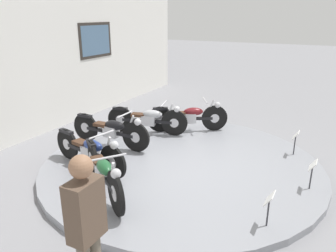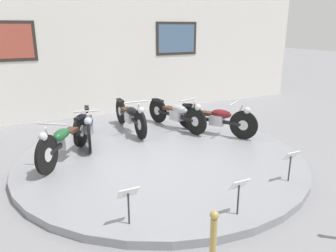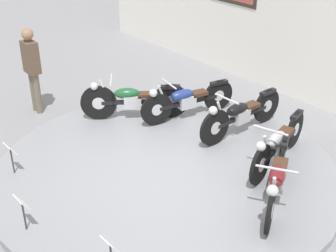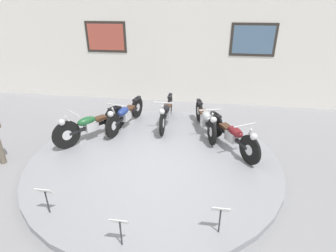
# 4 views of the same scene
# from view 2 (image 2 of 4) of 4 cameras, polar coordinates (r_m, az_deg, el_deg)

# --- Properties ---
(ground_plane) EXTENTS (60.00, 60.00, 0.00)m
(ground_plane) POSITION_cam_2_polar(r_m,az_deg,el_deg) (6.46, -1.20, -6.00)
(ground_plane) COLOR gray
(display_platform) EXTENTS (5.44, 5.44, 0.12)m
(display_platform) POSITION_cam_2_polar(r_m,az_deg,el_deg) (6.43, -1.20, -5.49)
(display_platform) COLOR gray
(display_platform) RESTS_ON ground_plane
(back_wall) EXTENTS (14.00, 0.22, 3.94)m
(back_wall) POSITION_cam_2_polar(r_m,az_deg,el_deg) (9.77, -11.71, 13.36)
(back_wall) COLOR white
(back_wall) RESTS_ON ground_plane
(motorcycle_green) EXTENTS (1.24, 1.67, 0.81)m
(motorcycle_green) POSITION_cam_2_polar(r_m,az_deg,el_deg) (6.35, -17.59, -2.17)
(motorcycle_green) COLOR black
(motorcycle_green) RESTS_ON display_platform
(motorcycle_blue) EXTENTS (0.58, 1.94, 0.79)m
(motorcycle_blue) POSITION_cam_2_polar(r_m,az_deg,el_deg) (7.21, -13.74, 0.21)
(motorcycle_blue) COLOR black
(motorcycle_blue) RESTS_ON display_platform
(motorcycle_black) EXTENTS (0.54, 2.00, 0.80)m
(motorcycle_black) POSITION_cam_2_polar(r_m,az_deg,el_deg) (7.78, -6.57, 1.89)
(motorcycle_black) COLOR black
(motorcycle_black) RESTS_ON display_platform
(motorcycle_silver) EXTENTS (0.66, 1.93, 0.79)m
(motorcycle_silver) POSITION_cam_2_polar(r_m,az_deg,el_deg) (7.93, 1.54, 2.23)
(motorcycle_silver) COLOR black
(motorcycle_silver) RESTS_ON display_platform
(motorcycle_maroon) EXTENTS (1.08, 1.73, 0.80)m
(motorcycle_maroon) POSITION_cam_2_polar(r_m,az_deg,el_deg) (7.58, 8.54, 1.38)
(motorcycle_maroon) COLOR black
(motorcycle_maroon) RESTS_ON display_platform
(info_placard_front_left) EXTENTS (0.26, 0.11, 0.51)m
(info_placard_front_left) POSITION_cam_2_polar(r_m,az_deg,el_deg) (4.16, -6.94, -12.27)
(info_placard_front_left) COLOR #333338
(info_placard_front_left) RESTS_ON display_platform
(info_placard_front_centre) EXTENTS (0.26, 0.11, 0.51)m
(info_placard_front_centre) POSITION_cam_2_polar(r_m,az_deg,el_deg) (4.42, 12.24, -10.69)
(info_placard_front_centre) COLOR #333338
(info_placard_front_centre) RESTS_ON display_platform
(info_placard_front_right) EXTENTS (0.26, 0.11, 0.51)m
(info_placard_front_right) POSITION_cam_2_polar(r_m,az_deg,el_deg) (5.57, 20.57, -5.49)
(info_placard_front_right) COLOR #333338
(info_placard_front_right) RESTS_ON display_platform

